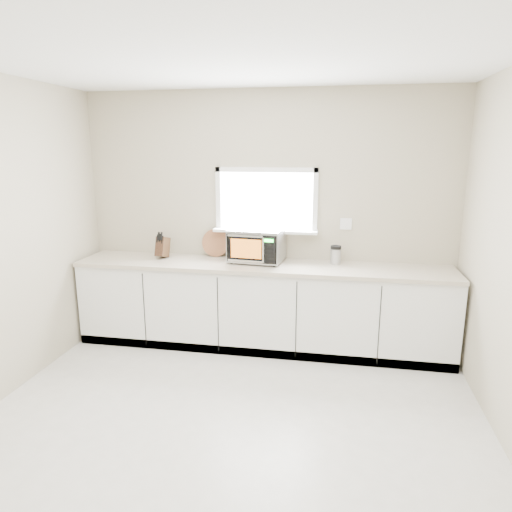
# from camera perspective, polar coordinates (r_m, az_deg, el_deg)

# --- Properties ---
(ground) EXTENTS (4.00, 4.00, 0.00)m
(ground) POSITION_cam_1_polar(r_m,az_deg,el_deg) (3.62, -4.22, -22.12)
(ground) COLOR beige
(ground) RESTS_ON ground
(back_wall) EXTENTS (4.00, 0.17, 2.70)m
(back_wall) POSITION_cam_1_polar(r_m,az_deg,el_deg) (4.96, 1.30, 4.83)
(back_wall) COLOR #B2A88D
(back_wall) RESTS_ON ground
(cabinets) EXTENTS (3.92, 0.60, 0.88)m
(cabinets) POSITION_cam_1_polar(r_m,az_deg,el_deg) (4.90, 0.69, -6.42)
(cabinets) COLOR white
(cabinets) RESTS_ON ground
(countertop) EXTENTS (3.92, 0.64, 0.04)m
(countertop) POSITION_cam_1_polar(r_m,az_deg,el_deg) (4.76, 0.68, -1.24)
(countertop) COLOR beige
(countertop) RESTS_ON cabinets
(microwave) EXTENTS (0.58, 0.49, 0.35)m
(microwave) POSITION_cam_1_polar(r_m,az_deg,el_deg) (4.82, 0.11, 1.45)
(microwave) COLOR black
(microwave) RESTS_ON countertop
(knife_block) EXTENTS (0.12, 0.22, 0.30)m
(knife_block) POSITION_cam_1_polar(r_m,az_deg,el_deg) (5.09, -11.61, 1.17)
(knife_block) COLOR #432B17
(knife_block) RESTS_ON countertop
(cutting_board) EXTENTS (0.31, 0.07, 0.31)m
(cutting_board) POSITION_cam_1_polar(r_m,az_deg,el_deg) (5.07, -5.05, 1.66)
(cutting_board) COLOR #9A5B3B
(cutting_board) RESTS_ON countertop
(coffee_grinder) EXTENTS (0.14, 0.14, 0.20)m
(coffee_grinder) POSITION_cam_1_polar(r_m,az_deg,el_deg) (4.81, 9.92, 0.16)
(coffee_grinder) COLOR #A8ABB0
(coffee_grinder) RESTS_ON countertop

